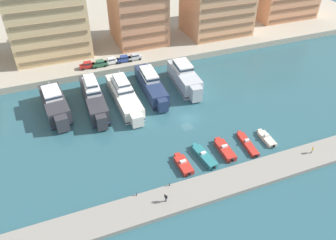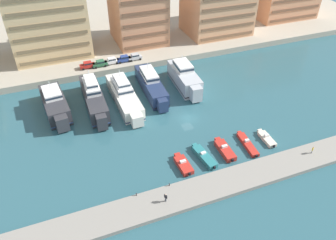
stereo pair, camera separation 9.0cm
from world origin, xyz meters
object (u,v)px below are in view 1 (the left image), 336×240
at_px(car_silver_center, 135,57).
at_px(pedestrian_near_edge, 166,197).
at_px(yacht_charcoal_left, 94,97).
at_px(motorboat_red_mid_left, 225,150).
at_px(motorboat_red_center_left, 247,144).
at_px(yacht_ivory_mid_left, 124,95).
at_px(car_blue_center_left, 124,59).
at_px(pedestrian_mid_deck, 313,149).
at_px(motorboat_teal_left, 204,156).
at_px(motorboat_cream_center, 266,138).
at_px(yacht_charcoal_far_left, 55,104).
at_px(car_white_mid_left, 111,61).
at_px(yacht_silver_center, 184,77).
at_px(yacht_navy_center_left, 151,85).
at_px(car_green_left, 100,63).
at_px(car_red_far_left, 87,65).
at_px(motorboat_red_far_left, 183,164).

height_order(car_silver_center, pedestrian_near_edge, car_silver_center).
bearing_deg(yacht_charcoal_left, pedestrian_near_edge, -80.76).
bearing_deg(motorboat_red_mid_left, motorboat_red_center_left, 0.36).
bearing_deg(yacht_ivory_mid_left, car_blue_center_left, 74.73).
bearing_deg(pedestrian_mid_deck, car_silver_center, 113.41).
bearing_deg(motorboat_teal_left, motorboat_cream_center, 0.96).
height_order(yacht_charcoal_far_left, car_white_mid_left, yacht_charcoal_far_left).
height_order(yacht_silver_center, pedestrian_near_edge, yacht_silver_center).
height_order(yacht_navy_center_left, car_green_left, yacht_navy_center_left).
xyz_separation_m(car_white_mid_left, car_silver_center, (6.85, 0.05, 0.00)).
bearing_deg(motorboat_red_mid_left, car_red_far_left, 115.02).
height_order(car_white_mid_left, car_blue_center_left, same).
xyz_separation_m(yacht_charcoal_left, motorboat_cream_center, (31.20, -25.56, -2.07)).
bearing_deg(car_silver_center, yacht_charcoal_far_left, -146.43).
distance_m(yacht_charcoal_far_left, car_green_left, 20.69).
bearing_deg(pedestrian_near_edge, motorboat_red_mid_left, 26.90).
relative_size(yacht_charcoal_far_left, pedestrian_near_edge, 9.88).
bearing_deg(car_silver_center, yacht_navy_center_left, -91.18).
bearing_deg(car_white_mid_left, car_silver_center, 0.41).
distance_m(yacht_silver_center, pedestrian_near_edge, 39.07).
bearing_deg(motorboat_teal_left, yacht_navy_center_left, 93.64).
xyz_separation_m(car_green_left, car_blue_center_left, (6.98, 0.38, 0.00)).
bearing_deg(yacht_charcoal_left, car_red_far_left, 84.86).
xyz_separation_m(yacht_silver_center, motorboat_red_center_left, (2.65, -26.48, -2.13)).
bearing_deg(yacht_ivory_mid_left, motorboat_red_center_left, -52.00).
xyz_separation_m(motorboat_teal_left, motorboat_red_center_left, (10.02, 0.18, -0.12)).
height_order(motorboat_cream_center, car_red_far_left, car_red_far_left).
height_order(car_white_mid_left, pedestrian_near_edge, car_white_mid_left).
bearing_deg(car_white_mid_left, pedestrian_near_edge, -93.15).
distance_m(car_green_left, car_white_mid_left, 3.35).
bearing_deg(motorboat_red_center_left, yacht_charcoal_left, 135.97).
relative_size(pedestrian_near_edge, pedestrian_mid_deck, 1.10).
xyz_separation_m(yacht_charcoal_far_left, yacht_ivory_mid_left, (16.00, -1.57, -0.13)).
xyz_separation_m(yacht_charcoal_far_left, car_green_left, (13.76, 15.44, 0.55)).
distance_m(yacht_charcoal_far_left, motorboat_red_far_left, 34.15).
height_order(yacht_navy_center_left, motorboat_red_center_left, yacht_navy_center_left).
relative_size(motorboat_red_mid_left, motorboat_cream_center, 1.20).
xyz_separation_m(motorboat_red_center_left, pedestrian_mid_deck, (10.01, -7.26, 1.38)).
height_order(yacht_charcoal_left, pedestrian_mid_deck, yacht_charcoal_left).
bearing_deg(motorboat_red_mid_left, motorboat_red_far_left, -175.39).
bearing_deg(car_white_mid_left, car_red_far_left, -179.37).
bearing_deg(pedestrian_mid_deck, yacht_navy_center_left, 122.53).
height_order(motorboat_teal_left, car_white_mid_left, car_white_mid_left).
height_order(motorboat_red_mid_left, pedestrian_mid_deck, pedestrian_mid_deck).
bearing_deg(yacht_navy_center_left, motorboat_red_far_left, -96.17).
bearing_deg(pedestrian_near_edge, yacht_ivory_mid_left, 87.08).
distance_m(yacht_navy_center_left, car_silver_center, 15.42).
bearing_deg(motorboat_red_far_left, pedestrian_mid_deck, -14.66).
height_order(motorboat_red_far_left, motorboat_red_mid_left, motorboat_red_mid_left).
relative_size(motorboat_red_center_left, motorboat_cream_center, 1.38).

